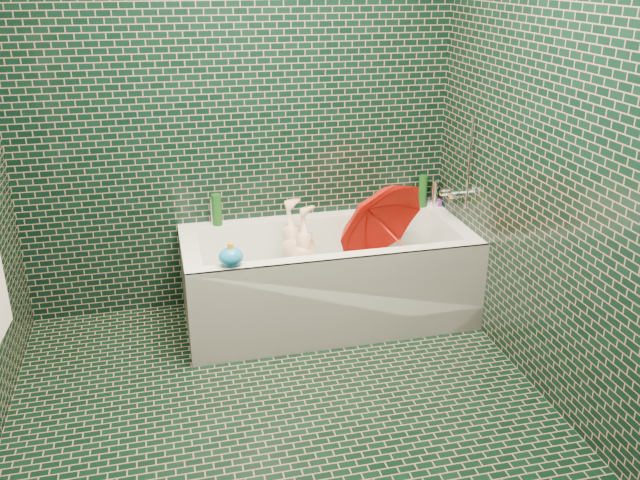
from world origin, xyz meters
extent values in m
plane|color=black|center=(0.00, 0.00, 0.00)|extent=(2.80, 2.80, 0.00)
plane|color=black|center=(0.00, 1.40, 1.25)|extent=(2.80, 0.00, 2.80)
plane|color=black|center=(0.00, -1.40, 1.25)|extent=(2.80, 0.00, 2.80)
plane|color=black|center=(1.30, 0.00, 1.25)|extent=(0.00, 2.80, 2.80)
cube|color=white|center=(0.45, 1.02, 0.07)|extent=(1.70, 0.75, 0.15)
cube|color=white|center=(0.45, 1.35, 0.35)|extent=(1.70, 0.10, 0.40)
cube|color=white|center=(0.45, 0.70, 0.35)|extent=(1.70, 0.10, 0.40)
cube|color=white|center=(1.25, 1.02, 0.35)|extent=(0.10, 0.55, 0.40)
cube|color=white|center=(-0.35, 1.02, 0.35)|extent=(0.10, 0.55, 0.40)
cube|color=white|center=(0.45, 0.66, 0.28)|extent=(1.70, 0.02, 0.55)
cube|color=green|center=(0.45, 1.02, 0.16)|extent=(1.35, 0.47, 0.01)
cube|color=silver|center=(0.45, 1.02, 0.30)|extent=(1.48, 0.53, 0.00)
cylinder|color=silver|center=(1.28, 1.02, 0.73)|extent=(0.14, 0.05, 0.05)
cylinder|color=silver|center=(1.20, 1.08, 0.73)|extent=(0.05, 0.04, 0.04)
cylinder|color=silver|center=(1.27, 0.92, 0.95)|extent=(0.01, 0.01, 0.55)
imported|color=beige|center=(0.31, 1.05, 0.31)|extent=(0.93, 0.56, 0.26)
imported|color=red|center=(0.81, 0.94, 0.55)|extent=(0.88, 0.85, 0.90)
imported|color=white|center=(1.25, 1.32, 0.55)|extent=(0.12, 0.12, 0.27)
imported|color=#5A1F74|center=(1.25, 1.32, 0.55)|extent=(0.11, 0.11, 0.18)
imported|color=#144916|center=(1.12, 1.36, 0.55)|extent=(0.17, 0.17, 0.17)
cylinder|color=#144916|center=(1.17, 1.34, 0.66)|extent=(0.06, 0.06, 0.21)
cylinder|color=silver|center=(1.25, 1.34, 0.63)|extent=(0.07, 0.07, 0.17)
cylinder|color=#144916|center=(-0.16, 1.33, 0.65)|extent=(0.07, 0.07, 0.19)
cylinder|color=white|center=(-0.17, 1.35, 0.63)|extent=(0.07, 0.07, 0.16)
ellipsoid|color=#FFB01A|center=(1.05, 1.33, 0.58)|extent=(0.09, 0.07, 0.06)
sphere|color=#FFB01A|center=(1.08, 1.33, 0.62)|extent=(0.04, 0.04, 0.04)
cone|color=orange|center=(1.10, 1.33, 0.62)|extent=(0.02, 0.02, 0.02)
ellipsoid|color=#1785D0|center=(-0.16, 0.71, 0.60)|extent=(0.14, 0.12, 0.10)
cylinder|color=#FFB01A|center=(-0.16, 0.71, 0.66)|extent=(0.03, 0.03, 0.04)
camera|label=1|loc=(-0.48, -2.54, 2.03)|focal=38.00mm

